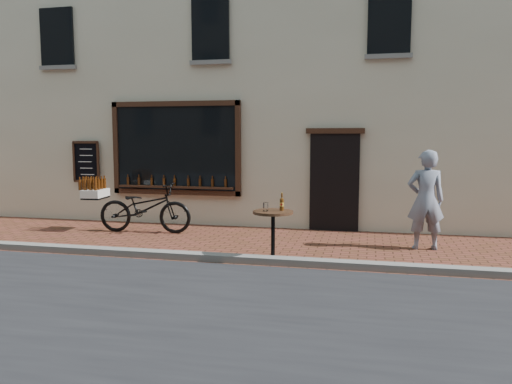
# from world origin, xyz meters

# --- Properties ---
(ground) EXTENTS (90.00, 90.00, 0.00)m
(ground) POSITION_xyz_m (0.00, 0.00, 0.00)
(ground) COLOR #582F1C
(ground) RESTS_ON ground
(kerb) EXTENTS (90.00, 0.25, 0.12)m
(kerb) POSITION_xyz_m (0.00, 0.20, 0.06)
(kerb) COLOR slate
(kerb) RESTS_ON ground
(shop_building) EXTENTS (28.00, 6.20, 10.00)m
(shop_building) POSITION_xyz_m (0.00, 6.50, 5.00)
(shop_building) COLOR beige
(shop_building) RESTS_ON ground
(cargo_bicycle) EXTENTS (2.52, 0.89, 1.18)m
(cargo_bicycle) POSITION_xyz_m (-2.23, 2.30, 0.57)
(cargo_bicycle) COLOR black
(cargo_bicycle) RESTS_ON ground
(bistro_table) EXTENTS (0.69, 0.69, 1.18)m
(bistro_table) POSITION_xyz_m (1.09, 0.35, 0.63)
(bistro_table) COLOR black
(bistro_table) RESTS_ON ground
(pedestrian) EXTENTS (0.74, 0.53, 1.89)m
(pedestrian) POSITION_xyz_m (3.72, 1.95, 0.95)
(pedestrian) COLOR slate
(pedestrian) RESTS_ON ground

